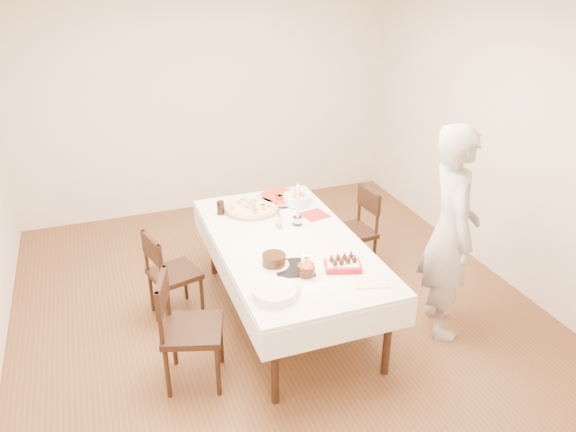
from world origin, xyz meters
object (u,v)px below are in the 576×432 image
object	(u,v)px
chair_left_dessert	(193,330)
taper_candle	(298,204)
pizza_white	(252,208)
birthday_cake	(306,265)
strawberry_box	(343,265)
pasta_bowl	(297,199)
cola_glass	(221,208)
layer_cake	(274,260)
pizza_pepperoni	(280,197)
chair_right_savory	(351,232)
person	(451,233)
dining_table	(288,280)
chair_left_savory	(174,274)

from	to	relation	value
chair_left_dessert	taper_candle	size ratio (longest dim) A/B	2.29
chair_left_dessert	pizza_white	bearing A→B (deg)	-107.35
birthday_cake	strawberry_box	distance (m)	0.30
pasta_bowl	birthday_cake	world-z (taller)	birthday_cake
cola_glass	layer_cake	size ratio (longest dim) A/B	0.54
pizza_white	cola_glass	bearing A→B (deg)	176.47
pizza_white	pizza_pepperoni	world-z (taller)	same
pizza_pepperoni	layer_cake	bearing A→B (deg)	-111.29
chair_left_dessert	layer_cake	world-z (taller)	chair_left_dessert
pizza_pepperoni	layer_cake	world-z (taller)	layer_cake
chair_right_savory	pizza_white	bearing A→B (deg)	166.25
strawberry_box	person	bearing A→B (deg)	-0.56
chair_left_dessert	pizza_white	distance (m)	1.47
dining_table	chair_right_savory	xyz separation A→B (m)	(0.85, 0.53, 0.05)
chair_left_dessert	cola_glass	distance (m)	1.36
taper_candle	cola_glass	bearing A→B (deg)	142.82
chair_right_savory	taper_candle	world-z (taller)	taper_candle
pizza_pepperoni	chair_right_savory	bearing A→B (deg)	-24.44
dining_table	taper_candle	xyz separation A→B (m)	(0.18, 0.25, 0.57)
chair_left_savory	layer_cake	world-z (taller)	layer_cake
cola_glass	strawberry_box	bearing A→B (deg)	-63.20
chair_left_dessert	pizza_white	xyz separation A→B (m)	(0.81, 1.18, 0.33)
person	strawberry_box	world-z (taller)	person
person	birthday_cake	xyz separation A→B (m)	(-1.22, 0.02, -0.06)
person	pasta_bowl	xyz separation A→B (m)	(-0.83, 1.23, -0.09)
chair_left_dessert	person	bearing A→B (deg)	-164.60
pasta_bowl	strawberry_box	bearing A→B (deg)	-94.58
layer_cake	pizza_white	bearing A→B (deg)	82.87
strawberry_box	chair_left_dessert	bearing A→B (deg)	177.70
chair_left_dessert	strawberry_box	world-z (taller)	chair_left_dessert
pizza_white	birthday_cake	distance (m)	1.22
dining_table	taper_candle	size ratio (longest dim) A/B	5.49
chair_left_savory	birthday_cake	xyz separation A→B (m)	(0.84, -0.92, 0.42)
chair_right_savory	dining_table	bearing A→B (deg)	-153.34
pasta_bowl	strawberry_box	world-z (taller)	pasta_bowl
pizza_white	taper_candle	xyz separation A→B (m)	(0.29, -0.42, 0.17)
pizza_white	birthday_cake	bearing A→B (deg)	-87.56
pizza_pepperoni	cola_glass	size ratio (longest dim) A/B	3.50
taper_candle	layer_cake	bearing A→B (deg)	-125.13
dining_table	pasta_bowl	world-z (taller)	pasta_bowl
chair_left_savory	cola_glass	size ratio (longest dim) A/B	6.54
chair_left_savory	chair_left_dessert	size ratio (longest dim) A/B	0.92
person	pizza_white	world-z (taller)	person
pizza_pepperoni	pasta_bowl	xyz separation A→B (m)	(0.12, -0.15, 0.03)
birthday_cake	layer_cake	bearing A→B (deg)	130.24
chair_left_savory	taper_candle	xyz separation A→B (m)	(1.08, -0.12, 0.54)
chair_left_dessert	person	xyz separation A→B (m)	(2.08, -0.06, 0.45)
strawberry_box	chair_right_savory	bearing A→B (deg)	60.35
pizza_white	pasta_bowl	size ratio (longest dim) A/B	2.00
layer_cake	strawberry_box	world-z (taller)	layer_cake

